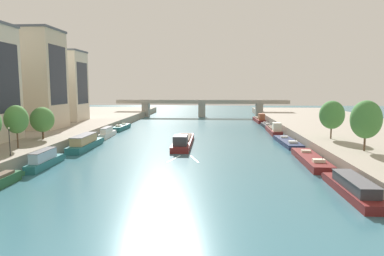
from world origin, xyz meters
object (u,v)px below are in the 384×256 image
tree_left_nearest (16,119)px  tree_left_midway (42,120)px  moored_boat_right_midway (266,125)px  tree_right_past_mid (366,120)px  moored_boat_left_end (122,127)px  moored_boat_right_second (274,130)px  moored_boat_right_gap_after (311,159)px  bridge_far (202,106)px  moored_boat_left_lone (45,160)px  lamppost_left_bank (9,140)px  moored_boat_right_end (287,142)px  tree_right_third (332,115)px  moored_boat_right_near (352,188)px  barge_midriver (183,141)px  moored_boat_left_far (107,133)px  moored_boat_right_downstream (259,119)px  moored_boat_left_downstream (85,143)px

tree_left_nearest → tree_left_midway: bearing=93.4°
moored_boat_right_midway → tree_right_past_mid: 52.24m
moored_boat_left_end → moored_boat_right_second: (43.09, -5.37, 0.33)m
moored_boat_right_gap_after → bridge_far: 87.21m
moored_boat_left_lone → bridge_far: bridge_far is taller
lamppost_left_bank → moored_boat_left_lone: bearing=35.7°
moored_boat_right_end → lamppost_left_bank: (-46.42, -27.13, 4.22)m
tree_left_midway → tree_right_third: (56.50, 4.31, 0.88)m
lamppost_left_bank → moored_boat_right_near: bearing=-10.3°
barge_midriver → moored_boat_left_far: bearing=151.3°
barge_midriver → moored_boat_left_far: barge_midriver is taller
moored_boat_left_end → tree_right_third: 58.34m
moored_boat_right_second → moored_boat_right_midway: moored_boat_right_second is taller
tree_left_midway → moored_boat_right_second: bearing=29.6°
moored_boat_left_end → tree_right_third: tree_right_third is taller
moored_boat_left_lone → moored_boat_right_downstream: moored_boat_right_downstream is taller
moored_boat_left_lone → barge_midriver: bearing=47.0°
moored_boat_right_gap_after → moored_boat_right_second: bearing=90.1°
moored_boat_left_far → tree_left_midway: bearing=-109.5°
tree_right_past_mid → moored_boat_right_downstream: bearing=97.0°
moored_boat_right_end → tree_left_midway: tree_left_midway is taller
moored_boat_right_near → moored_boat_right_midway: (-0.14, 67.14, -0.39)m
tree_right_third → moored_boat_left_end: bearing=149.8°
tree_left_midway → moored_boat_left_downstream: bearing=20.4°
moored_boat_right_near → tree_left_midway: 55.57m
moored_boat_right_downstream → lamppost_left_bank: 87.24m
moored_boat_left_end → tree_right_past_mid: (51.17, -41.92, 6.74)m
moored_boat_right_near → lamppost_left_bank: (-46.50, 8.43, 3.78)m
moored_boat_left_downstream → tree_right_third: bearing=1.8°
moored_boat_left_downstream → tree_left_nearest: bearing=-118.7°
moored_boat_left_lone → tree_right_third: 52.88m
moored_boat_right_second → lamppost_left_bank: lamppost_left_bank is taller
tree_right_third → bridge_far: bearing=111.2°
moored_boat_right_gap_after → moored_boat_left_end: bearing=136.7°
moored_boat_left_end → moored_boat_right_second: moored_boat_right_second is taller
moored_boat_left_downstream → moored_boat_right_downstream: (42.04, 55.18, -0.25)m
moored_boat_left_lone → lamppost_left_bank: 5.90m
moored_boat_left_lone → tree_right_third: tree_right_third is taller
moored_boat_left_end → moored_boat_right_end: moored_boat_left_end is taller
tree_left_nearest → bridge_far: 91.23m
barge_midriver → moored_boat_right_near: 39.70m
moored_boat_left_end → moored_boat_right_downstream: (42.99, 24.40, 0.31)m
barge_midriver → moored_boat_left_lone: 29.10m
barge_midriver → tree_right_third: tree_right_third is taller
moored_boat_left_end → moored_boat_right_downstream: 49.44m
moored_boat_right_second → moored_boat_right_midway: size_ratio=1.44×
barge_midriver → moored_boat_right_downstream: (22.59, 49.84, 0.08)m
barge_midriver → moored_boat_right_end: bearing=7.7°
moored_boat_left_downstream → tree_left_nearest: size_ratio=2.08×
tree_right_past_mid → tree_left_midway: bearing=171.7°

